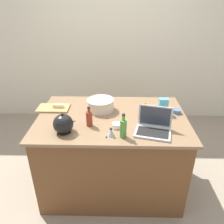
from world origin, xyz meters
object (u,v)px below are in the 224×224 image
Objects in this scene: bottle_olive at (123,128)px; ramekin_wide at (116,125)px; kettle at (63,124)px; ramekin_small at (164,101)px; mixing_bowl_large at (101,104)px; kitchen_timer at (111,132)px; laptop at (154,127)px; butter_stick_left at (58,106)px; bottle_soy at (89,118)px; candy_bag at (163,106)px; ramekin_medium at (177,111)px; cutting_board at (53,108)px.

bottle_olive reaches higher than ramekin_wide.
kettle reaches higher than ramekin_small.
mixing_bowl_large is 3.74× the size of kitchen_timer.
laptop is 0.39m from kitchen_timer.
kitchen_timer reaches higher than butter_stick_left.
ramekin_wide is at bearing 72.02° from kitchen_timer.
bottle_soy is 0.88× the size of bottle_olive.
bottle_soy is at bearing 139.94° from kitchen_timer.
bottle_olive reaches higher than ramekin_small.
laptop is 1.23× the size of mixing_bowl_large.
candy_bag is (0.94, 0.37, 0.01)m from kettle.
ramekin_wide is (-0.63, -0.30, 0.00)m from ramekin_medium.
mixing_bowl_large is (-0.50, 0.41, 0.02)m from laptop.
laptop is 1.66× the size of kettle.
ramekin_wide is at bearing 169.83° from laptop.
mixing_bowl_large is 0.65m from candy_bag.
ramekin_small is at bearing 106.79° from ramekin_medium.
laptop is 0.29m from bottle_olive.
bottle_olive is 0.60m from candy_bag.
laptop is at bearing -23.02° from cutting_board.
bottle_olive reaches higher than mixing_bowl_large.
butter_stick_left reaches higher than cutting_board.
ramekin_wide is at bearing -133.20° from ramekin_small.
candy_bag is (0.14, 0.34, 0.04)m from laptop.
ramekin_wide is at bearing -64.44° from mixing_bowl_large.
ramekin_medium is at bearing -3.21° from butter_stick_left.
laptop is 0.59m from bottle_soy.
ramekin_wide is 0.50× the size of candy_bag.
ramekin_medium is (0.57, 0.45, -0.07)m from bottle_olive.
cutting_board is at bearing 141.10° from kitchen_timer.
cutting_board is at bearing 144.76° from bottle_olive.
bottle_olive reaches higher than laptop.
mixing_bowl_large is at bearing 173.67° from candy_bag.
kitchen_timer is (0.58, -0.51, -0.00)m from butter_stick_left.
ramekin_medium is (1.26, -0.07, -0.02)m from butter_stick_left.
bottle_soy is 2.73× the size of ramekin_small.
laptop is at bearing -129.31° from ramekin_medium.
ramekin_medium is (0.88, 0.27, -0.06)m from bottle_soy.
bottle_soy is at bearing -42.05° from butter_stick_left.
ramekin_medium is at bearing 19.47° from kettle.
mixing_bowl_large is 1.30× the size of bottle_olive.
kettle reaches higher than kitchen_timer.
kettle reaches higher than candy_bag.
laptop is 0.67m from ramekin_small.
mixing_bowl_large is 0.53m from kettle.
laptop is at bearing -112.56° from candy_bag.
candy_bag is (1.10, -0.09, 0.05)m from butter_stick_left.
bottle_soy is 0.25m from kettle.
ramekin_small is 0.42× the size of candy_bag.
ramekin_wide is at bearing -30.54° from butter_stick_left.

